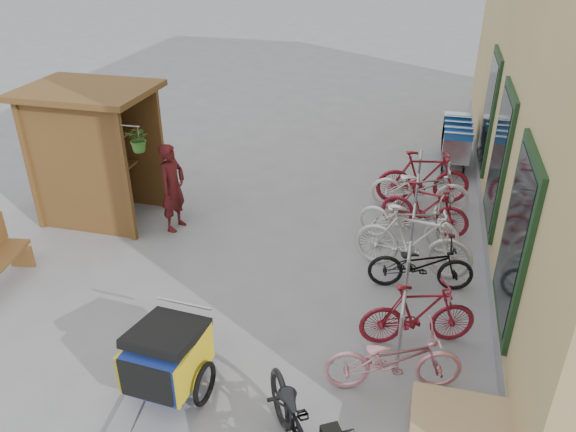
% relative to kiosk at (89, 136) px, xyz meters
% --- Properties ---
extents(ground, '(80.00, 80.00, 0.00)m').
position_rel_kiosk_xyz_m(ground, '(3.28, -2.47, -1.55)').
color(ground, gray).
extents(kiosk, '(2.49, 1.65, 2.40)m').
position_rel_kiosk_xyz_m(kiosk, '(0.00, 0.00, 0.00)').
color(kiosk, brown).
rests_on(kiosk, ground).
extents(bike_rack, '(0.05, 5.35, 0.86)m').
position_rel_kiosk_xyz_m(bike_rack, '(5.58, -0.07, -1.04)').
color(bike_rack, '#A5A8AD').
rests_on(bike_rack, ground).
extents(shopping_carts, '(0.59, 2.00, 1.07)m').
position_rel_kiosk_xyz_m(shopping_carts, '(6.28, 4.18, -0.93)').
color(shopping_carts, silver).
rests_on(shopping_carts, ground).
extents(child_trailer, '(0.99, 1.65, 0.96)m').
position_rel_kiosk_xyz_m(child_trailer, '(3.05, -3.68, -1.02)').
color(child_trailer, navy).
rests_on(child_trailer, ground).
extents(person_kiosk, '(0.47, 0.63, 1.57)m').
position_rel_kiosk_xyz_m(person_kiosk, '(1.51, -0.07, -0.76)').
color(person_kiosk, maroon).
rests_on(person_kiosk, ground).
extents(bike_0, '(1.70, 0.96, 0.84)m').
position_rel_kiosk_xyz_m(bike_0, '(5.54, -2.99, -1.13)').
color(bike_0, pink).
rests_on(bike_0, ground).
extents(bike_1, '(1.56, 0.86, 0.90)m').
position_rel_kiosk_xyz_m(bike_1, '(5.77, -2.12, -1.10)').
color(bike_1, maroon).
rests_on(bike_1, ground).
extents(bike_2, '(1.59, 0.75, 0.81)m').
position_rel_kiosk_xyz_m(bike_2, '(5.76, -0.86, -1.15)').
color(bike_2, black).
rests_on(bike_2, ground).
extents(bike_3, '(1.88, 0.78, 1.09)m').
position_rel_kiosk_xyz_m(bike_3, '(5.61, -0.45, -1.00)').
color(bike_3, silver).
rests_on(bike_3, ground).
extents(bike_4, '(1.81, 0.97, 0.90)m').
position_rel_kiosk_xyz_m(bike_4, '(5.50, 0.36, -1.10)').
color(bike_4, silver).
rests_on(bike_4, ground).
extents(bike_5, '(1.59, 0.75, 0.92)m').
position_rel_kiosk_xyz_m(bike_5, '(5.75, 0.85, -1.09)').
color(bike_5, maroon).
rests_on(bike_5, ground).
extents(bike_6, '(1.81, 0.66, 0.94)m').
position_rel_kiosk_xyz_m(bike_6, '(5.62, 1.66, -1.08)').
color(bike_6, silver).
rests_on(bike_6, ground).
extents(bike_7, '(1.83, 0.87, 1.06)m').
position_rel_kiosk_xyz_m(bike_7, '(5.67, 1.99, -1.02)').
color(bike_7, maroon).
rests_on(bike_7, ground).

